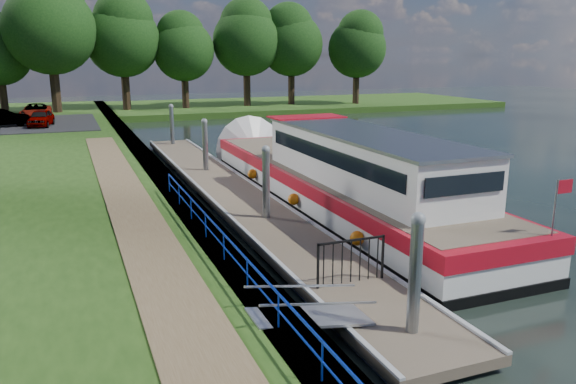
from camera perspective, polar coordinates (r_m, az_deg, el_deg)
name	(u,v)px	position (r m, az deg, el deg)	size (l,w,h in m)	color
ground	(398,338)	(12.73, 11.08, -14.32)	(160.00, 160.00, 0.00)	black
bank_edge	(162,185)	(25.26, -12.63, 0.71)	(1.10, 90.00, 0.78)	#473D2D
far_bank	(238,107)	(64.27, -5.08, 8.64)	(60.00, 18.00, 0.60)	#214012
footpath	(139,224)	(18.20, -14.87, -3.13)	(1.60, 40.00, 0.05)	brown
blue_fence	(235,252)	(13.66, -5.45, -6.11)	(0.04, 18.04, 0.72)	#0C2DBF
pontoon	(231,194)	(23.93, -5.80, -0.25)	(2.50, 30.00, 0.56)	brown
mooring_piles	(231,169)	(23.69, -5.86, 2.32)	(0.30, 27.30, 3.55)	gray
gangway	(310,316)	(12.04, 2.28, -12.44)	(2.58, 1.00, 0.92)	#A5A8AD
gate_panel	(351,255)	(13.99, 6.44, -6.35)	(1.85, 0.05, 1.15)	black
barge	(328,176)	(23.15, 4.11, 1.61)	(4.36, 21.15, 4.78)	black
horizon_trees	(110,34)	(58.27, -17.65, 15.09)	(54.38, 10.03, 12.87)	#332316
car_a	(41,118)	(45.44, -23.81, 6.90)	(1.44, 3.57, 1.22)	#999999
car_b	(2,118)	(46.32, -27.01, 6.72)	(1.36, 3.89, 1.28)	#999999
car_d	(36,112)	(50.32, -24.23, 7.45)	(2.13, 4.61, 1.28)	#999999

